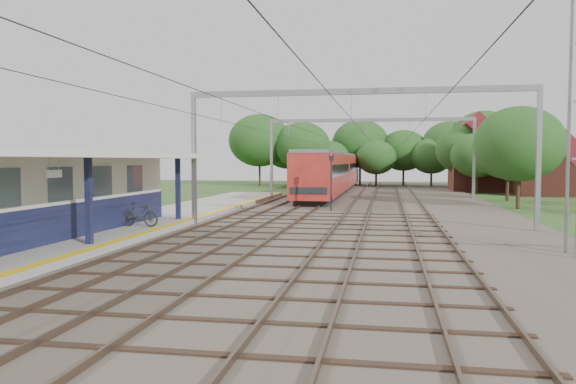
# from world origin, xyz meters

# --- Properties ---
(ground) EXTENTS (160.00, 160.00, 0.00)m
(ground) POSITION_xyz_m (0.00, 0.00, 0.00)
(ground) COLOR #2D4C1E
(ground) RESTS_ON ground
(ballast_bed) EXTENTS (18.00, 90.00, 0.10)m
(ballast_bed) POSITION_xyz_m (4.00, 30.00, 0.05)
(ballast_bed) COLOR #473D33
(ballast_bed) RESTS_ON ground
(platform) EXTENTS (5.00, 52.00, 0.35)m
(platform) POSITION_xyz_m (-7.50, 14.00, 0.17)
(platform) COLOR gray
(platform) RESTS_ON ground
(yellow_stripe) EXTENTS (0.45, 52.00, 0.01)m
(yellow_stripe) POSITION_xyz_m (-5.25, 14.00, 0.35)
(yellow_stripe) COLOR yellow
(yellow_stripe) RESTS_ON platform
(station_building) EXTENTS (3.41, 18.00, 3.40)m
(station_building) POSITION_xyz_m (-8.88, 7.00, 2.04)
(station_building) COLOR beige
(station_building) RESTS_ON platform
(canopy) EXTENTS (6.40, 20.00, 3.44)m
(canopy) POSITION_xyz_m (-7.77, 6.00, 3.64)
(canopy) COLOR #101434
(canopy) RESTS_ON platform
(rail_tracks) EXTENTS (11.80, 88.00, 0.15)m
(rail_tracks) POSITION_xyz_m (1.50, 30.00, 0.18)
(rail_tracks) COLOR brown
(rail_tracks) RESTS_ON ballast_bed
(catenary_system) EXTENTS (17.22, 88.00, 7.00)m
(catenary_system) POSITION_xyz_m (3.39, 25.28, 5.51)
(catenary_system) COLOR gray
(catenary_system) RESTS_ON ground
(tree_band) EXTENTS (31.72, 30.88, 8.82)m
(tree_band) POSITION_xyz_m (3.84, 57.12, 4.92)
(tree_band) COLOR #382619
(tree_band) RESTS_ON ground
(house_near) EXTENTS (7.00, 6.12, 7.89)m
(house_near) POSITION_xyz_m (21.00, 46.00, 2.99)
(house_near) COLOR brown
(house_near) RESTS_ON ground
(house_far) EXTENTS (8.00, 6.12, 8.66)m
(house_far) POSITION_xyz_m (16.00, 52.00, 3.23)
(house_far) COLOR brown
(house_far) RESTS_ON ground
(bicycle) EXTENTS (1.91, 0.65, 1.13)m
(bicycle) POSITION_xyz_m (-6.42, 11.41, 0.92)
(bicycle) COLOR black
(bicycle) RESTS_ON platform
(train) EXTENTS (3.16, 39.30, 4.13)m
(train) POSITION_xyz_m (-0.50, 45.89, 2.30)
(train) COLOR black
(train) RESTS_ON ballast_bed
(signal_post) EXTENTS (0.30, 0.27, 3.93)m
(signal_post) POSITION_xyz_m (1.35, 23.77, 2.38)
(signal_post) COLOR black
(signal_post) RESTS_ON ground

